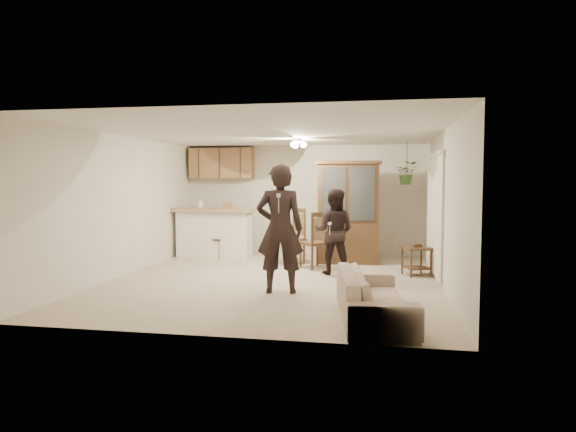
% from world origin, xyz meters
% --- Properties ---
extents(floor, '(6.50, 6.50, 0.00)m').
position_xyz_m(floor, '(0.00, 0.00, 0.00)').
color(floor, '#BEAF90').
rests_on(floor, ground).
extents(ceiling, '(5.50, 6.50, 0.02)m').
position_xyz_m(ceiling, '(0.00, 0.00, 2.50)').
color(ceiling, silver).
rests_on(ceiling, wall_back).
extents(wall_back, '(5.50, 0.02, 2.50)m').
position_xyz_m(wall_back, '(0.00, 3.25, 1.25)').
color(wall_back, silver).
rests_on(wall_back, ground).
extents(wall_front, '(5.50, 0.02, 2.50)m').
position_xyz_m(wall_front, '(0.00, -3.25, 1.25)').
color(wall_front, silver).
rests_on(wall_front, ground).
extents(wall_left, '(0.02, 6.50, 2.50)m').
position_xyz_m(wall_left, '(-2.75, 0.00, 1.25)').
color(wall_left, silver).
rests_on(wall_left, ground).
extents(wall_right, '(0.02, 6.50, 2.50)m').
position_xyz_m(wall_right, '(2.75, 0.00, 1.25)').
color(wall_right, silver).
rests_on(wall_right, ground).
extents(breakfast_bar, '(1.60, 0.55, 1.00)m').
position_xyz_m(breakfast_bar, '(-1.85, 2.35, 0.50)').
color(breakfast_bar, white).
rests_on(breakfast_bar, floor).
extents(bar_top, '(1.75, 0.70, 0.08)m').
position_xyz_m(bar_top, '(-1.85, 2.35, 1.05)').
color(bar_top, '#A18461').
rests_on(bar_top, breakfast_bar).
extents(upper_cabinets, '(1.50, 0.34, 0.70)m').
position_xyz_m(upper_cabinets, '(-1.90, 3.07, 2.10)').
color(upper_cabinets, brown).
rests_on(upper_cabinets, wall_back).
extents(vertical_blinds, '(0.06, 2.30, 2.10)m').
position_xyz_m(vertical_blinds, '(2.71, 0.90, 1.10)').
color(vertical_blinds, silver).
rests_on(vertical_blinds, wall_right).
extents(ceiling_fixture, '(0.36, 0.36, 0.20)m').
position_xyz_m(ceiling_fixture, '(0.20, 1.20, 2.40)').
color(ceiling_fixture, '#FFF1BF').
rests_on(ceiling_fixture, ceiling).
extents(hanging_plant, '(0.43, 0.37, 0.48)m').
position_xyz_m(hanging_plant, '(2.30, 2.40, 1.85)').
color(hanging_plant, '#396327').
rests_on(hanging_plant, ceiling).
extents(plant_cord, '(0.01, 0.01, 0.65)m').
position_xyz_m(plant_cord, '(2.30, 2.40, 2.17)').
color(plant_cord, black).
rests_on(plant_cord, ceiling).
extents(sofa, '(0.98, 1.96, 0.73)m').
position_xyz_m(sofa, '(1.70, -2.24, 0.37)').
color(sofa, beige).
rests_on(sofa, floor).
extents(adult, '(0.72, 0.53, 1.80)m').
position_xyz_m(adult, '(0.28, -0.97, 0.90)').
color(adult, black).
rests_on(adult, floor).
extents(child, '(0.71, 0.58, 1.35)m').
position_xyz_m(child, '(0.95, 0.73, 0.68)').
color(child, black).
rests_on(child, floor).
extents(china_hutch, '(1.35, 0.56, 2.09)m').
position_xyz_m(china_hutch, '(1.12, 2.02, 1.03)').
color(china_hutch, '#341F13').
rests_on(china_hutch, floor).
extents(side_table, '(0.61, 0.61, 0.57)m').
position_xyz_m(side_table, '(2.42, 0.86, 0.27)').
color(side_table, '#341F13').
rests_on(side_table, floor).
extents(chair_bar, '(0.46, 0.46, 0.93)m').
position_xyz_m(chair_bar, '(-1.81, 2.28, 0.26)').
color(chair_bar, '#341F13').
rests_on(chair_bar, floor).
extents(chair_hutch_left, '(0.71, 0.71, 1.13)m').
position_xyz_m(chair_hutch_left, '(-0.04, 1.72, 0.32)').
color(chair_hutch_left, '#341F13').
rests_on(chair_hutch_left, floor).
extents(chair_hutch_right, '(0.69, 0.69, 1.10)m').
position_xyz_m(chair_hutch_right, '(0.53, 1.30, 0.31)').
color(chair_hutch_right, '#341F13').
rests_on(chair_hutch_right, floor).
extents(controller_adult, '(0.08, 0.17, 0.05)m').
position_xyz_m(controller_adult, '(0.35, -1.42, 1.49)').
color(controller_adult, white).
rests_on(controller_adult, adult).
extents(controller_child, '(0.06, 0.14, 0.04)m').
position_xyz_m(controller_child, '(0.90, 0.37, 0.95)').
color(controller_child, white).
rests_on(controller_child, child).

